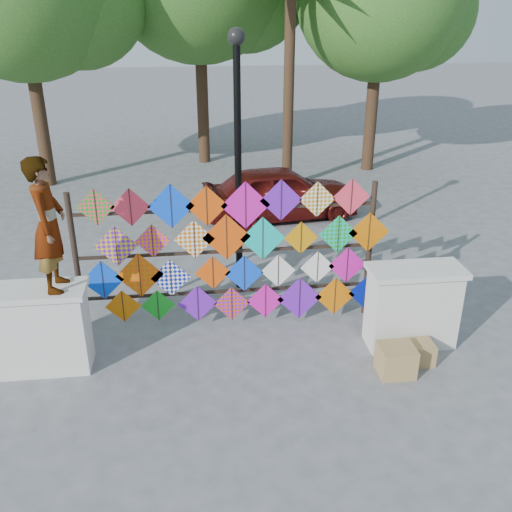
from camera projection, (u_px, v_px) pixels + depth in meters
name	position (u px, v px, depth m)	size (l,w,h in m)	color
ground	(232.00, 347.00, 8.69)	(80.00, 80.00, 0.00)	gray
parapet_left	(40.00, 329.00, 7.94)	(1.40, 0.65, 1.28)	white
parapet_right	(412.00, 306.00, 8.53)	(1.40, 0.65, 1.28)	white
kite_rack	(233.00, 254.00, 8.85)	(4.91, 0.24, 2.40)	black
vendor_woman	(48.00, 225.00, 7.35)	(0.66, 0.43, 1.81)	#99999E
sedan	(281.00, 192.00, 13.58)	(1.50, 3.74, 1.27)	#55110E
lamppost	(238.00, 142.00, 9.42)	(0.28, 0.28, 4.46)	black
cardboard_box_near	(396.00, 360.00, 8.00)	(0.49, 0.44, 0.44)	#A88151
cardboard_box_far	(419.00, 353.00, 8.26)	(0.39, 0.36, 0.33)	#A88151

